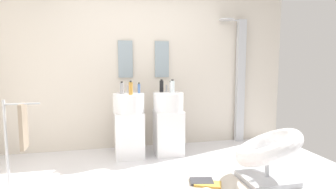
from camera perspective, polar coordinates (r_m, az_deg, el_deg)
name	(u,v)px	position (r m, az deg, el deg)	size (l,w,h in m)	color
rear_partition	(143,65)	(4.53, -5.01, 5.91)	(4.80, 0.10, 2.60)	beige
pedestal_sink_left	(129,124)	(4.06, -7.88, -5.94)	(0.44, 0.44, 1.01)	white
pedestal_sink_right	(168,122)	(4.15, 0.07, -5.61)	(0.44, 0.44, 1.01)	white
vanity_mirror_left	(125,59)	(4.43, -8.61, 7.07)	(0.22, 0.03, 0.56)	#8C9EA8
vanity_mirror_right	(162,59)	(4.51, -1.26, 7.13)	(0.22, 0.03, 0.56)	#8C9EA8
shower_column	(240,78)	(4.91, 14.26, 3.21)	(0.49, 0.24, 2.05)	#B7BABF
lounge_chair	(268,151)	(3.42, 19.50, -10.79)	(1.07, 1.07, 0.65)	#B7BABF
towel_rack	(21,128)	(3.49, -27.62, -6.10)	(0.37, 0.22, 0.95)	#B7BABF
magazine_charcoal	(202,181)	(3.32, 6.81, -17.02)	(0.25, 0.19, 0.02)	#38383D
magazine_ochre	(208,184)	(3.27, 8.05, -17.46)	(0.29, 0.16, 0.02)	gold
soap_bottle_amber	(131,88)	(3.83, -7.54, 1.27)	(0.05, 0.05, 0.19)	#C68C38
soap_bottle_white	(171,87)	(4.19, 0.53, 1.57)	(0.04, 0.04, 0.16)	white
soap_bottle_grey	(122,88)	(3.92, -9.30, 1.25)	(0.06, 0.06, 0.17)	#99999E
soap_bottle_black	(162,86)	(4.14, -1.32, 1.70)	(0.06, 0.06, 0.19)	black
soap_bottle_blue	(139,88)	(4.00, -5.89, 1.25)	(0.04, 0.04, 0.15)	#4C72B7
soap_bottle_clear	(172,87)	(3.97, 0.90, 1.57)	(0.06, 0.06, 0.20)	silver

